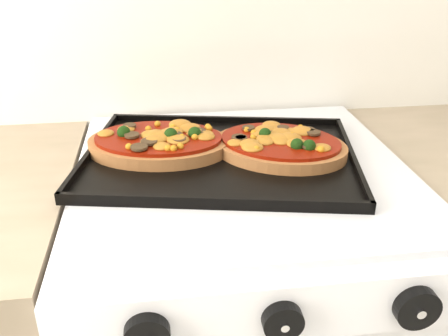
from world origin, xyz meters
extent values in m
cube|color=white|center=(0.01, 1.39, 0.85)|extent=(0.60, 0.02, 0.09)
cylinder|color=black|center=(-0.17, 1.37, 0.85)|extent=(0.06, 0.02, 0.06)
cylinder|color=black|center=(0.00, 1.37, 0.85)|extent=(0.05, 0.02, 0.05)
cylinder|color=black|center=(0.18, 1.37, 0.85)|extent=(0.06, 0.02, 0.06)
cube|color=black|center=(-0.03, 1.73, 0.92)|extent=(0.54, 0.44, 0.02)
camera|label=1|loc=(-0.14, 0.91, 1.30)|focal=40.00mm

